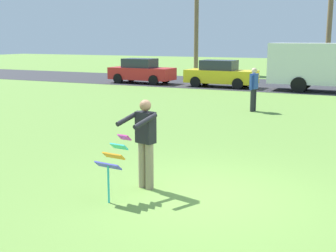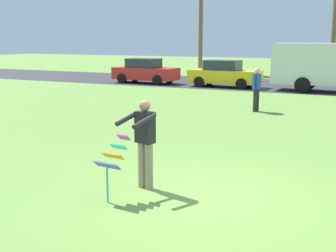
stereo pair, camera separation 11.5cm
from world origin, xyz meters
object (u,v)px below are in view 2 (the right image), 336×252
(parked_truck_white_box, at_px, (329,66))
(person_walker_near, at_px, (257,88))
(person_kite_flyer, at_px, (144,140))
(parked_car_yellow, at_px, (224,74))
(kite_held, at_px, (113,158))
(parked_car_red, at_px, (145,71))

(parked_truck_white_box, distance_m, person_walker_near, 8.37)
(person_kite_flyer, bearing_deg, parked_truck_white_box, 86.01)
(parked_car_yellow, bearing_deg, kite_held, -76.91)
(person_walker_near, bearing_deg, parked_truck_white_box, 77.64)
(parked_car_red, bearing_deg, parked_car_yellow, -0.00)
(parked_car_red, height_order, person_walker_near, person_walker_near)
(person_kite_flyer, xyz_separation_m, parked_truck_white_box, (1.27, 18.28, 0.46))
(parked_car_red, height_order, parked_truck_white_box, parked_truck_white_box)
(kite_held, bearing_deg, person_walker_near, 91.67)
(parked_car_yellow, bearing_deg, parked_truck_white_box, -0.01)
(parked_car_red, distance_m, parked_truck_white_box, 11.31)
(parked_car_yellow, bearing_deg, parked_car_red, 180.00)
(person_walker_near, bearing_deg, person_kite_flyer, -87.08)
(parked_truck_white_box, bearing_deg, person_kite_flyer, -93.99)
(person_kite_flyer, height_order, parked_truck_white_box, parked_truck_white_box)
(kite_held, bearing_deg, parked_truck_white_box, 85.59)
(person_kite_flyer, height_order, kite_held, person_kite_flyer)
(person_kite_flyer, xyz_separation_m, person_walker_near, (-0.52, 10.11, -0.02))
(person_kite_flyer, relative_size, kite_held, 1.50)
(person_kite_flyer, xyz_separation_m, kite_held, (-0.20, -0.81, -0.17))
(parked_car_red, bearing_deg, person_walker_near, -40.69)
(person_kite_flyer, bearing_deg, parked_car_yellow, 104.23)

